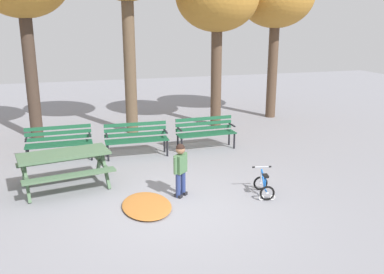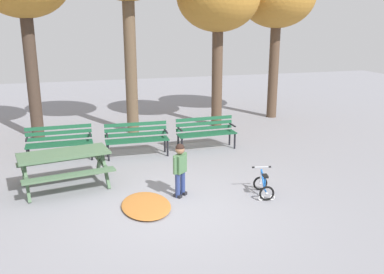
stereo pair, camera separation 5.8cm
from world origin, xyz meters
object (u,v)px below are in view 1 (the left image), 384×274
Objects in this scene: picnic_table at (64,161)px; child_standing at (180,166)px; park_bench_left at (136,137)px; park_bench_far_left at (59,140)px; kids_bicycle at (264,186)px; park_bench_right at (205,130)px.

child_standing is (2.19, -1.10, 0.05)m from picnic_table.
park_bench_left is at bearing 44.13° from picnic_table.
picnic_table is 1.25× the size of park_bench_far_left.
kids_bicycle is at bearing -41.30° from park_bench_far_left.
park_bench_left is 2.65× the size of kids_bicycle.
park_bench_right is 2.65× the size of kids_bicycle.
park_bench_right is at bearing -1.38° from park_bench_far_left.
park_bench_left is at bearing 121.85° from kids_bicycle.
child_standing is (0.42, -2.82, 0.13)m from park_bench_left.
picnic_table is at bearing 157.92° from kids_bicycle.
kids_bicycle is at bearing -15.18° from child_standing.
kids_bicycle is (3.79, -1.54, -0.39)m from picnic_table.
park_bench_far_left is at bearing 93.95° from picnic_table.
park_bench_far_left is 3.81m from child_standing.
child_standing reaches higher than park_bench_far_left.
kids_bicycle is (3.93, -3.45, -0.31)m from park_bench_far_left.
park_bench_left is at bearing 98.42° from child_standing.
park_bench_left reaches higher than kids_bicycle.
park_bench_right is at bearing 63.19° from child_standing.
park_bench_right is at bearing 92.19° from kids_bicycle.
park_bench_far_left is 1.48× the size of child_standing.
park_bench_right is at bearing 26.39° from picnic_table.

